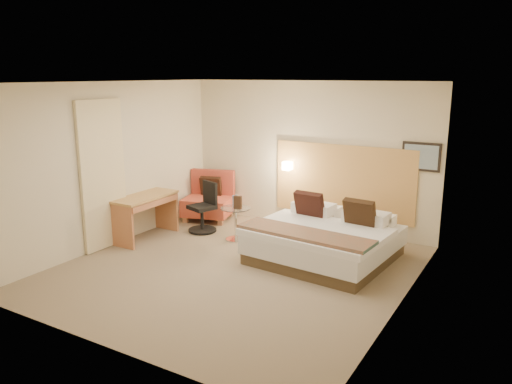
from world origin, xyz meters
The scene contains 20 objects.
floor centered at (0.00, 0.00, -0.01)m, with size 4.80×5.00×0.02m, color #786650.
ceiling centered at (0.00, 0.00, 2.71)m, with size 4.80×5.00×0.02m, color white.
wall_back centered at (0.00, 2.51, 1.35)m, with size 4.80×0.02×2.70m, color beige.
wall_front centered at (0.00, -2.51, 1.35)m, with size 4.80×0.02×2.70m, color beige.
wall_left centered at (-2.41, 0.00, 1.35)m, with size 0.02×5.00×2.70m, color beige.
wall_right centered at (2.41, 0.00, 1.35)m, with size 0.02×5.00×2.70m, color beige.
headboard_panel centered at (0.70, 2.47, 0.95)m, with size 2.60×0.04×1.30m, color tan.
art_frame centered at (2.02, 2.48, 1.50)m, with size 0.62×0.03×0.47m, color black.
art_canvas centered at (2.02, 2.46, 1.50)m, with size 0.54×0.01×0.39m, color #7890A5.
lamp_arm centered at (-0.35, 2.42, 1.15)m, with size 0.02×0.02×0.12m, color silver.
lamp_shade centered at (-0.35, 2.36, 1.15)m, with size 0.15×0.15×0.15m, color #F9E7C2.
curtain centered at (-2.36, -0.25, 1.22)m, with size 0.06×0.90×2.42m, color beige.
bottle_a centered at (-0.77, 1.18, 0.68)m, with size 0.06×0.06×0.21m, color #788BBA.
bottle_b centered at (-0.75, 1.21, 0.68)m, with size 0.06×0.06×0.21m, color #86ABD0.
menu_folder centered at (-0.65, 1.11, 0.69)m, with size 0.13×0.05×0.23m, color #382317.
bed centered at (0.97, 1.07, 0.32)m, with size 2.13×2.09×0.97m.
lounge_chair centered at (-1.89, 1.99, 0.37)m, with size 1.07×1.00×0.94m.
side_table centered at (-0.72, 1.14, 0.32)m, with size 0.59×0.59×0.58m.
desk centered at (-2.11, 0.43, 0.61)m, with size 0.58×1.24×0.77m.
desk_chair centered at (-1.48, 1.27, 0.37)m, with size 0.65×0.65×0.90m.
Camera 1 is at (3.76, -5.79, 2.81)m, focal length 35.00 mm.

